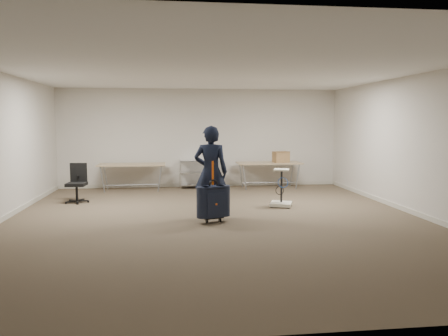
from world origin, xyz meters
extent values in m
plane|color=#413527|center=(0.00, 0.00, 0.00)|extent=(9.00, 9.00, 0.00)
plane|color=silver|center=(0.00, 4.50, 1.40)|extent=(8.00, 0.00, 8.00)
plane|color=silver|center=(0.00, -4.50, 1.40)|extent=(8.00, 0.00, 8.00)
plane|color=silver|center=(4.00, 0.00, 1.40)|extent=(0.00, 9.00, 9.00)
plane|color=white|center=(0.00, 0.00, 2.80)|extent=(8.00, 8.00, 0.00)
cube|color=beige|center=(0.00, 4.49, 0.05)|extent=(8.00, 0.02, 0.10)
cube|color=beige|center=(3.99, 0.00, 0.05)|extent=(0.02, 9.00, 0.10)
cube|color=#9E8361|center=(-1.90, 3.95, 0.71)|extent=(1.80, 0.75, 0.03)
cylinder|color=#919499|center=(-1.90, 3.95, 0.15)|extent=(1.50, 0.02, 0.02)
cylinder|color=#919499|center=(-2.65, 3.65, 0.35)|extent=(0.13, 0.04, 0.69)
cylinder|color=#919499|center=(-1.15, 3.65, 0.35)|extent=(0.13, 0.04, 0.69)
cylinder|color=#919499|center=(-2.65, 4.25, 0.35)|extent=(0.13, 0.04, 0.69)
cylinder|color=#919499|center=(-1.15, 4.25, 0.35)|extent=(0.13, 0.04, 0.69)
cube|color=#9E8361|center=(1.90, 3.95, 0.71)|extent=(1.80, 0.75, 0.03)
cylinder|color=#919499|center=(1.90, 3.95, 0.15)|extent=(1.50, 0.02, 0.02)
cylinder|color=#919499|center=(1.15, 3.65, 0.35)|extent=(0.13, 0.04, 0.69)
cylinder|color=#919499|center=(2.65, 3.65, 0.35)|extent=(0.13, 0.04, 0.69)
cylinder|color=#919499|center=(1.15, 4.25, 0.35)|extent=(0.13, 0.04, 0.69)
cylinder|color=#919499|center=(2.65, 4.25, 0.35)|extent=(0.13, 0.04, 0.69)
cylinder|color=silver|center=(-0.60, 3.98, 0.40)|extent=(0.02, 0.02, 0.80)
cylinder|color=silver|center=(0.60, 3.98, 0.40)|extent=(0.02, 0.02, 0.80)
cylinder|color=silver|center=(-0.60, 4.42, 0.40)|extent=(0.02, 0.02, 0.80)
cylinder|color=silver|center=(0.60, 4.42, 0.40)|extent=(0.02, 0.02, 0.80)
cube|color=silver|center=(0.00, 4.20, 0.10)|extent=(1.20, 0.45, 0.02)
cube|color=silver|center=(0.00, 4.20, 0.45)|extent=(1.20, 0.45, 0.02)
cube|color=silver|center=(0.00, 4.20, 0.78)|extent=(1.20, 0.45, 0.01)
imported|color=black|center=(-0.08, 0.32, 0.90)|extent=(0.72, 0.54, 1.79)
cube|color=black|center=(-0.07, -0.13, 0.40)|extent=(0.47, 0.36, 0.57)
cube|color=black|center=(-0.08, -0.11, 0.09)|extent=(0.41, 0.28, 0.03)
cylinder|color=black|center=(-0.19, -0.17, 0.04)|extent=(0.05, 0.08, 0.08)
cylinder|color=black|center=(0.06, -0.09, 0.04)|extent=(0.05, 0.08, 0.08)
torus|color=black|center=(-0.07, -0.13, 0.72)|extent=(0.18, 0.08, 0.18)
cube|color=#F75D0D|center=(-0.08, -0.11, 0.93)|extent=(0.04, 0.02, 0.44)
cylinder|color=black|center=(-3.02, 2.25, 0.04)|extent=(0.55, 0.55, 0.08)
cylinder|color=black|center=(-3.02, 2.25, 0.23)|extent=(0.05, 0.05, 0.37)
cube|color=black|center=(-3.02, 2.25, 0.43)|extent=(0.45, 0.45, 0.07)
cube|color=black|center=(-3.00, 2.45, 0.69)|extent=(0.39, 0.08, 0.44)
cube|color=beige|center=(1.57, 1.24, 0.05)|extent=(0.59, 0.59, 0.07)
cylinder|color=black|center=(1.38, 1.06, 0.02)|extent=(0.05, 0.05, 0.04)
cylinder|color=black|center=(1.57, 1.29, 0.45)|extent=(0.05, 0.05, 0.73)
cube|color=beige|center=(1.57, 1.24, 0.82)|extent=(0.39, 0.37, 0.04)
torus|color=#2353B2|center=(1.61, 1.17, 0.54)|extent=(0.25, 0.17, 0.22)
cube|color=brown|center=(2.22, 3.88, 0.88)|extent=(0.46, 0.38, 0.31)
camera|label=1|loc=(-0.83, -8.05, 1.86)|focal=35.00mm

